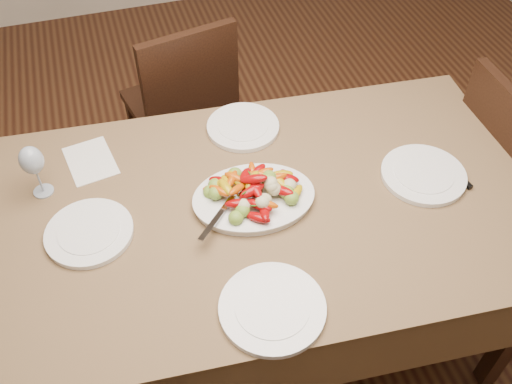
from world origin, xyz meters
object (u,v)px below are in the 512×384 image
object	(u,v)px
plate_near	(272,308)
wine_glass	(35,170)
dining_table	(256,273)
plate_left	(89,233)
chair_far	(178,104)
plate_right	(423,175)
plate_far	(243,127)
serving_platter	(254,199)

from	to	relation	value
plate_near	wine_glass	world-z (taller)	wine_glass
dining_table	plate_left	bearing A→B (deg)	176.25
plate_left	wine_glass	distance (m)	0.28
dining_table	chair_far	xyz separation A→B (m)	(-0.09, 0.94, 0.10)
plate_right	wine_glass	bearing A→B (deg)	166.07
plate_left	plate_far	size ratio (longest dim) A/B	1.02
dining_table	wine_glass	size ratio (longest dim) A/B	8.98
plate_right	plate_far	size ratio (longest dim) A/B	1.08
dining_table	plate_far	xyz separation A→B (m)	(0.06, 0.37, 0.39)
serving_platter	plate_right	bearing A→B (deg)	-5.82
plate_far	plate_left	bearing A→B (deg)	-150.25
chair_far	plate_right	xyz separation A→B (m)	(0.66, -0.98, 0.29)
dining_table	plate_near	size ratio (longest dim) A/B	6.20
plate_left	wine_glass	world-z (taller)	wine_glass
serving_platter	plate_far	distance (m)	0.36
plate_right	plate_far	distance (m)	0.66
plate_left	plate_right	distance (m)	1.10
plate_left	plate_far	world-z (taller)	same
plate_left	plate_near	xyz separation A→B (m)	(0.45, -0.42, 0.00)
wine_glass	dining_table	bearing A→B (deg)	-21.86
dining_table	plate_near	bearing A→B (deg)	-100.47
dining_table	chair_far	distance (m)	0.95
plate_left	plate_right	xyz separation A→B (m)	(1.10, -0.08, 0.00)
serving_platter	plate_near	size ratio (longest dim) A/B	1.29
wine_glass	plate_right	bearing A→B (deg)	-13.93
serving_platter	plate_near	distance (m)	0.40
serving_platter	wine_glass	size ratio (longest dim) A/B	1.86
chair_far	serving_platter	distance (m)	0.97
plate_right	dining_table	bearing A→B (deg)	175.71
plate_far	serving_platter	bearing A→B (deg)	-100.69
serving_platter	wine_glass	xyz separation A→B (m)	(-0.65, 0.24, 0.09)
chair_far	plate_far	distance (m)	0.66
plate_far	chair_far	bearing A→B (deg)	104.83
dining_table	wine_glass	xyz separation A→B (m)	(-0.65, 0.26, 0.48)
serving_platter	plate_far	size ratio (longest dim) A/B	1.45
chair_far	plate_near	distance (m)	1.36
plate_right	plate_left	bearing A→B (deg)	175.97
dining_table	serving_platter	distance (m)	0.39
plate_left	plate_far	distance (m)	0.68
plate_near	plate_left	bearing A→B (deg)	137.39
dining_table	wine_glass	distance (m)	0.85
plate_left	plate_far	xyz separation A→B (m)	(0.59, 0.34, 0.00)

